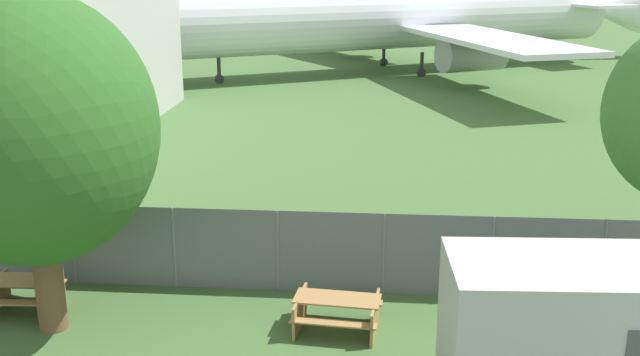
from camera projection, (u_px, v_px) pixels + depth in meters
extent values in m
cylinder|color=slate|center=(73.00, 244.00, 18.43)|extent=(0.07, 0.07, 2.06)
cylinder|color=slate|center=(174.00, 248.00, 18.23)|extent=(0.07, 0.07, 2.06)
cylinder|color=slate|center=(278.00, 251.00, 18.03)|extent=(0.07, 0.07, 2.06)
cylinder|color=slate|center=(383.00, 254.00, 17.82)|extent=(0.07, 0.07, 2.06)
cylinder|color=slate|center=(492.00, 258.00, 17.62)|extent=(0.07, 0.07, 2.06)
cylinder|color=slate|center=(602.00, 261.00, 17.42)|extent=(0.07, 0.07, 2.06)
cube|color=slate|center=(278.00, 251.00, 18.03)|extent=(56.00, 0.01, 2.06)
cylinder|color=white|center=(381.00, 16.00, 51.33)|extent=(33.59, 20.75, 4.56)
cone|color=white|center=(76.00, 26.00, 43.74)|extent=(6.17, 6.17, 4.56)
cone|color=white|center=(612.00, 8.00, 59.14)|extent=(6.97, 6.31, 4.11)
cube|color=white|center=(491.00, 39.00, 43.13)|extent=(10.17, 16.76, 0.30)
cylinder|color=#939399|center=(472.00, 55.00, 45.74)|extent=(4.59, 3.74, 2.05)
cube|color=white|center=(341.00, 15.00, 61.27)|extent=(13.45, 15.90, 0.30)
cylinder|color=#939399|center=(358.00, 32.00, 59.64)|extent=(4.59, 3.74, 2.05)
cube|color=white|center=(571.00, 3.00, 57.41)|extent=(7.94, 10.58, 0.20)
cylinder|color=#2D2D33|center=(219.00, 70.00, 47.84)|extent=(0.24, 0.24, 1.64)
cylinder|color=#2D2D33|center=(219.00, 79.00, 48.00)|extent=(0.64, 0.53, 0.56)
cylinder|color=#2D2D33|center=(422.00, 64.00, 50.48)|extent=(0.24, 0.24, 1.64)
cylinder|color=#2D2D33|center=(421.00, 72.00, 50.63)|extent=(0.64, 0.53, 0.56)
cylinder|color=#2D2D33|center=(384.00, 55.00, 55.30)|extent=(0.24, 0.24, 1.64)
cylinder|color=#2D2D33|center=(384.00, 62.00, 55.46)|extent=(0.64, 0.53, 0.56)
cube|color=silver|center=(582.00, 329.00, 13.67)|extent=(5.08, 2.69, 2.62)
cube|color=#A37A47|center=(337.00, 299.00, 16.19)|extent=(1.92, 0.94, 0.04)
cube|color=#A37A47|center=(341.00, 300.00, 16.80)|extent=(1.88, 0.46, 0.04)
cube|color=#A37A47|center=(333.00, 323.00, 15.74)|extent=(1.88, 0.46, 0.04)
cube|color=#A37A47|center=(375.00, 317.00, 16.15)|extent=(0.20, 1.40, 0.74)
cube|color=#A37A47|center=(300.00, 311.00, 16.44)|extent=(0.20, 1.40, 0.74)
cube|color=#A37A47|center=(23.00, 280.00, 17.13)|extent=(1.57, 0.85, 0.04)
cube|color=#A37A47|center=(33.00, 282.00, 17.75)|extent=(1.54, 0.38, 0.04)
cube|color=#A37A47|center=(14.00, 303.00, 16.67)|extent=(1.54, 0.38, 0.04)
cube|color=#A37A47|center=(53.00, 295.00, 17.22)|extent=(0.15, 1.40, 0.74)
cylinder|color=brown|center=(49.00, 280.00, 16.14)|extent=(0.62, 0.62, 2.31)
ellipsoid|color=#2D6023|center=(32.00, 129.00, 15.18)|extent=(5.14, 5.14, 5.65)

